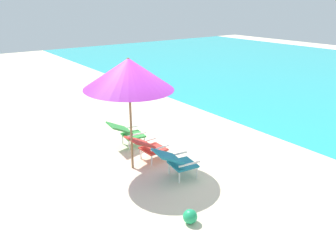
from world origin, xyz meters
TOP-DOWN VIEW (x-y plane):
  - ground_plane at (0.00, 4.00)m, footprint 40.00×40.00m
  - lounge_chair_left at (-1.02, -0.19)m, footprint 0.63×0.93m
  - lounge_chair_center at (0.01, -0.24)m, footprint 0.57×0.89m
  - lounge_chair_right at (0.98, -0.17)m, footprint 0.65×0.94m
  - beach_umbrella_center at (0.06, -0.67)m, footprint 2.49×2.48m
  - beach_ball at (2.32, -0.89)m, footprint 0.25×0.25m

SIDE VIEW (x-z plane):
  - ground_plane at x=0.00m, z-range 0.00..0.00m
  - beach_ball at x=2.32m, z-range 0.00..0.25m
  - lounge_chair_left at x=-1.02m, z-range 0.06..0.75m
  - lounge_chair_center at x=0.01m, z-range 0.06..0.75m
  - lounge_chair_right at x=0.98m, z-range 0.06..0.75m
  - beach_umbrella_center at x=0.06m, z-range 0.89..3.35m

